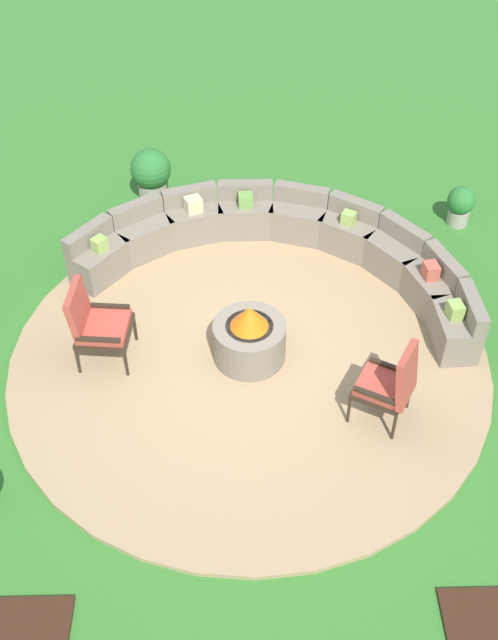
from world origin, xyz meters
The scene contains 8 objects.
ground_plane centered at (0.00, 0.00, 0.00)m, with size 24.00×24.00×0.00m, color #387A2D.
patio_circle centered at (0.00, 0.00, 0.03)m, with size 5.62×5.62×0.06m, color tan.
fire_pit centered at (0.00, 0.00, 0.36)m, with size 0.85×0.85×0.77m.
curved_stone_bench centered at (0.53, 1.67, 0.36)m, with size 4.96×2.89×0.72m.
lounge_chair_front_left centered at (-1.74, 0.05, 0.59)m, with size 0.68×0.66×1.00m.
lounge_chair_front_right centered at (1.46, -0.95, 0.61)m, with size 0.74×0.74×1.06m.
potted_plant_3 centered at (-1.35, 3.31, 0.45)m, with size 0.59×0.59×0.83m.
potted_plant_4 centered at (3.03, 2.63, 0.33)m, with size 0.40×0.40×0.59m.
Camera 1 is at (-0.14, -6.30, 6.64)m, focal length 43.38 mm.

